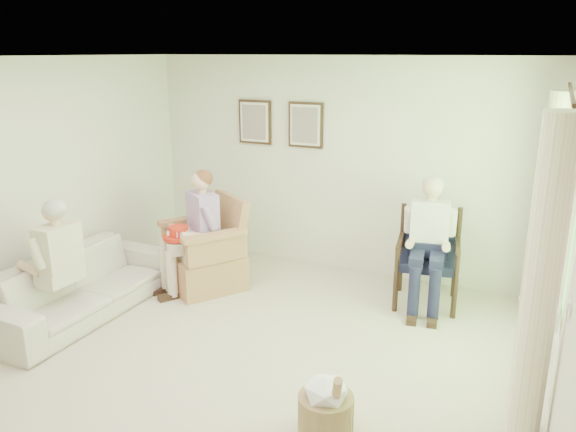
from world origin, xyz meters
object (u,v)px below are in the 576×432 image
at_px(person_dark, 428,234).
at_px(person_sofa, 53,257).
at_px(wood_armchair, 430,253).
at_px(red_hat, 179,234).
at_px(sofa, 81,286).
at_px(hatbox, 326,406).
at_px(person_wicker, 197,224).
at_px(wicker_armchair, 206,258).

relative_size(person_dark, person_sofa, 1.08).
distance_m(wood_armchair, person_sofa, 3.86).
xyz_separation_m(person_sofa, red_hat, (0.62, 1.18, -0.03)).
bearing_deg(sofa, person_sofa, -180.00).
bearing_deg(sofa, person_dark, -62.12).
distance_m(sofa, hatbox, 3.10).
height_order(sofa, person_wicker, person_wicker).
bearing_deg(sofa, person_wicker, -36.37).
height_order(person_dark, red_hat, person_dark).
height_order(person_wicker, red_hat, person_wicker).
xyz_separation_m(sofa, person_dark, (3.19, 1.69, 0.50)).
bearing_deg(sofa, wood_armchair, -59.84).
distance_m(person_sofa, red_hat, 1.33).
height_order(wood_armchair, person_sofa, person_sofa).
height_order(wood_armchair, hatbox, wood_armchair).
relative_size(wood_armchair, red_hat, 2.87).
bearing_deg(wood_armchair, person_dark, -99.26).
relative_size(person_dark, hatbox, 2.36).
bearing_deg(wicker_armchair, person_sofa, -84.21).
xyz_separation_m(wicker_armchair, person_wicker, (-0.00, -0.14, 0.46)).
relative_size(sofa, person_sofa, 1.67).
height_order(sofa, person_sofa, person_sofa).
xyz_separation_m(wood_armchair, sofa, (-3.19, -1.85, -0.24)).
distance_m(wicker_armchair, hatbox, 2.95).
distance_m(sofa, person_dark, 3.64).
height_order(wicker_armchair, sofa, wicker_armchair).
xyz_separation_m(person_wicker, hatbox, (2.25, -1.76, -0.56)).
bearing_deg(person_sofa, person_wicker, 151.77).
xyz_separation_m(person_dark, person_sofa, (-3.19, -2.00, -0.09)).
height_order(sofa, hatbox, sofa).
bearing_deg(wood_armchair, red_hat, -168.34).
xyz_separation_m(person_wicker, red_hat, (-0.14, -0.16, -0.09)).
xyz_separation_m(person_wicker, person_sofa, (-0.76, -1.35, -0.06)).
bearing_deg(hatbox, person_wicker, 141.90).
bearing_deg(red_hat, person_dark, 17.62).
bearing_deg(person_sofa, red_hat, 153.60).
bearing_deg(wicker_armchair, hatbox, -7.27).
xyz_separation_m(wicker_armchair, red_hat, (-0.14, -0.30, 0.37)).
bearing_deg(person_dark, wicker_armchair, -177.32).
bearing_deg(person_wicker, red_hat, -97.92).
relative_size(wicker_armchair, sofa, 0.49).
xyz_separation_m(wood_armchair, person_wicker, (-2.43, -0.82, 0.24)).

